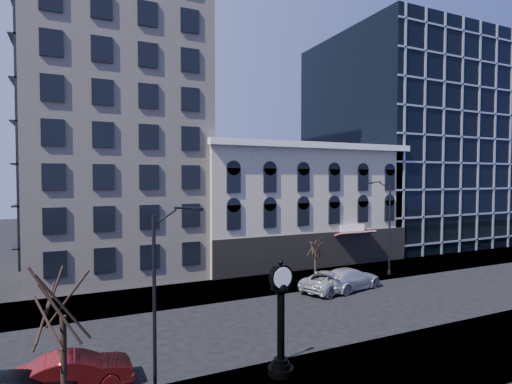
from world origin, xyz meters
name	(u,v)px	position (x,y,z in m)	size (l,w,h in m)	color
ground	(254,325)	(0.00, 0.00, 0.00)	(160.00, 160.00, 0.00)	black
sidewalk_far	(212,290)	(0.00, 8.00, 0.06)	(160.00, 6.00, 0.12)	gray
cream_tower	(115,71)	(-6.11, 18.88, 19.32)	(15.90, 15.40, 42.50)	beige
victorian_row	(294,205)	(12.00, 15.89, 6.00)	(22.60, 11.19, 12.50)	#BAAD99
glass_office	(399,143)	(32.00, 20.91, 14.00)	(20.00, 20.15, 28.00)	black
street_clock	(281,323)	(-1.50, -6.31, 2.47)	(1.18, 1.18, 5.19)	black
street_lamp_near	(168,253)	(-6.60, -6.46, 6.08)	(2.01, 0.70, 7.89)	black
street_lamp_far	(383,203)	(15.83, 6.24, 6.73)	(2.16, 1.05, 8.75)	black
bare_tree_near	(62,289)	(-10.31, -7.33, 5.31)	(4.00, 4.00, 6.87)	black
bare_tree_far	(316,244)	(8.98, 6.89, 3.31)	(2.47, 2.47, 4.24)	black
car_near_b	(75,372)	(-9.96, -3.65, 0.77)	(1.62, 4.65, 1.53)	maroon
car_far_a	(330,281)	(8.63, 4.27, 0.79)	(2.63, 5.71, 1.59)	#A5A8AD
car_far_b	(350,279)	(10.34, 3.91, 0.86)	(2.40, 5.91, 1.71)	#A5A8AD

